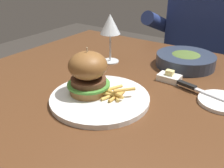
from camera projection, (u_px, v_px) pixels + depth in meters
dining_table at (133, 114)px, 0.79m from camera, size 1.13×0.95×0.74m
main_plate at (100, 98)px, 0.69m from camera, size 0.27×0.27×0.01m
burger_sandwich at (88, 73)px, 0.68m from camera, size 0.12×0.12×0.13m
fries_pile at (114, 93)px, 0.68m from camera, size 0.09×0.08×0.03m
wine_glass at (110, 26)px, 0.89m from camera, size 0.07×0.07×0.18m
bread_plate at (222, 102)px, 0.67m from camera, size 0.13×0.13×0.01m
table_knife at (205, 92)px, 0.70m from camera, size 0.22×0.07×0.01m
butter_dish at (169, 77)px, 0.80m from camera, size 0.07×0.05×0.04m
soup_bowl at (185, 60)px, 0.90m from camera, size 0.21×0.21×0.05m
diner_person at (199, 65)px, 1.39m from camera, size 0.51×0.36×1.18m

